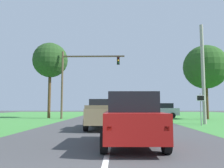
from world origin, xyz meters
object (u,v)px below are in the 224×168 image
at_px(red_suv_near, 131,118).
at_px(keep_moving_sign, 201,105).
at_px(oak_tree_right, 205,67).
at_px(extra_tree_1, 50,60).
at_px(traffic_light, 78,74).
at_px(utility_pole_right, 203,74).
at_px(crossing_suv_far, 159,110).
at_px(pickup_truck_lead, 104,113).

relative_size(red_suv_near, keep_moving_sign, 1.92).
bearing_deg(oak_tree_right, extra_tree_1, 173.14).
bearing_deg(traffic_light, red_suv_near, -74.15).
xyz_separation_m(keep_moving_sign, extra_tree_1, (-14.72, 11.09, 5.69)).
bearing_deg(extra_tree_1, utility_pole_right, -31.04).
distance_m(oak_tree_right, extra_tree_1, 18.79).
relative_size(red_suv_near, extra_tree_1, 0.49).
bearing_deg(keep_moving_sign, crossing_suv_far, 94.88).
bearing_deg(utility_pole_right, oak_tree_right, 67.28).
relative_size(utility_pole_right, extra_tree_1, 0.88).
relative_size(keep_moving_sign, extra_tree_1, 0.26).
bearing_deg(traffic_light, oak_tree_right, -1.97).
bearing_deg(keep_moving_sign, red_suv_near, -123.57).
bearing_deg(extra_tree_1, red_suv_near, -65.48).
xyz_separation_m(red_suv_near, extra_tree_1, (-8.99, 19.71, 6.23)).
bearing_deg(oak_tree_right, red_suv_near, -118.83).
xyz_separation_m(pickup_truck_lead, crossing_suv_far, (6.12, 13.86, -0.03)).
bearing_deg(crossing_suv_far, oak_tree_right, -29.54).
bearing_deg(crossing_suv_far, extra_tree_1, -177.80).
height_order(pickup_truck_lead, traffic_light, traffic_light).
xyz_separation_m(pickup_truck_lead, oak_tree_right, (11.00, 11.09, 4.94)).
relative_size(red_suv_near, traffic_light, 0.58).
xyz_separation_m(crossing_suv_far, utility_pole_right, (1.89, -9.92, 3.21)).
xyz_separation_m(red_suv_near, crossing_suv_far, (4.73, 20.24, -0.06)).
xyz_separation_m(traffic_light, utility_pole_right, (11.73, -7.66, -1.07)).
bearing_deg(red_suv_near, extra_tree_1, 114.52).
height_order(traffic_light, keep_moving_sign, traffic_light).
relative_size(crossing_suv_far, utility_pole_right, 0.58).
height_order(oak_tree_right, extra_tree_1, extra_tree_1).
bearing_deg(oak_tree_right, keep_moving_sign, -113.75).
distance_m(pickup_truck_lead, oak_tree_right, 16.39).
height_order(keep_moving_sign, oak_tree_right, oak_tree_right).
distance_m(oak_tree_right, crossing_suv_far, 7.50).
bearing_deg(red_suv_near, oak_tree_right, 61.17).
bearing_deg(crossing_suv_far, pickup_truck_lead, -113.83).
distance_m(red_suv_near, crossing_suv_far, 20.79).
xyz_separation_m(keep_moving_sign, utility_pole_right, (0.90, 1.69, 2.62)).
bearing_deg(utility_pole_right, red_suv_near, -122.69).
height_order(crossing_suv_far, utility_pole_right, utility_pole_right).
distance_m(crossing_suv_far, utility_pole_right, 10.60).
bearing_deg(crossing_suv_far, keep_moving_sign, -85.12).
distance_m(red_suv_near, traffic_light, 19.16).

